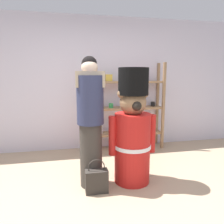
# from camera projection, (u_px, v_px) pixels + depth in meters

# --- Properties ---
(ground_plane) EXTENTS (6.40, 6.40, 0.00)m
(ground_plane) POSITION_uv_depth(u_px,v_px,m) (117.00, 209.00, 2.40)
(ground_plane) COLOR tan
(back_wall) EXTENTS (6.40, 0.12, 2.60)m
(back_wall) POSITION_uv_depth(u_px,v_px,m) (93.00, 84.00, 4.30)
(back_wall) COLOR silver
(back_wall) RESTS_ON ground_plane
(merchandise_shelf) EXTENTS (1.54, 0.35, 1.73)m
(merchandise_shelf) POSITION_uv_depth(u_px,v_px,m) (126.00, 107.00, 4.29)
(merchandise_shelf) COLOR #93704C
(merchandise_shelf) RESTS_ON ground_plane
(teddy_bear_guard) EXTENTS (0.67, 0.51, 1.58)m
(teddy_bear_guard) POSITION_uv_depth(u_px,v_px,m) (133.00, 131.00, 2.93)
(teddy_bear_guard) COLOR red
(teddy_bear_guard) RESTS_ON ground_plane
(person_shopper) EXTENTS (0.36, 0.35, 1.72)m
(person_shopper) POSITION_uv_depth(u_px,v_px,m) (90.00, 121.00, 2.79)
(person_shopper) COLOR #38332D
(person_shopper) RESTS_ON ground_plane
(shopping_bag) EXTENTS (0.29, 0.14, 0.44)m
(shopping_bag) POSITION_uv_depth(u_px,v_px,m) (97.00, 181.00, 2.73)
(shopping_bag) COLOR #332D28
(shopping_bag) RESTS_ON ground_plane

